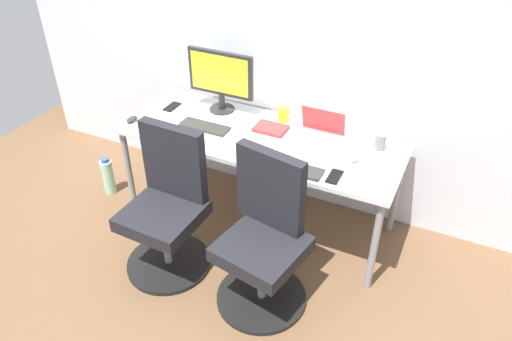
# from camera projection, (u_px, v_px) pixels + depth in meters

# --- Properties ---
(ground_plane) EXTENTS (5.28, 5.28, 0.00)m
(ground_plane) POSITION_uv_depth(u_px,v_px,m) (259.00, 218.00, 3.60)
(ground_plane) COLOR brown
(back_wall) EXTENTS (4.40, 0.04, 2.60)m
(back_wall) POSITION_uv_depth(u_px,v_px,m) (288.00, 25.00, 3.17)
(back_wall) COLOR silver
(back_wall) RESTS_ON ground
(desk) EXTENTS (1.87, 0.69, 0.70)m
(desk) POSITION_uv_depth(u_px,v_px,m) (259.00, 143.00, 3.23)
(desk) COLOR silver
(desk) RESTS_ON ground
(office_chair_left) EXTENTS (0.54, 0.54, 0.94)m
(office_chair_left) POSITION_uv_depth(u_px,v_px,m) (168.00, 208.00, 3.02)
(office_chair_left) COLOR black
(office_chair_left) RESTS_ON ground
(office_chair_right) EXTENTS (0.54, 0.54, 0.94)m
(office_chair_right) POSITION_uv_depth(u_px,v_px,m) (265.00, 240.00, 2.79)
(office_chair_right) COLOR black
(office_chair_right) RESTS_ON ground
(water_bottle_on_floor) EXTENTS (0.09, 0.09, 0.31)m
(water_bottle_on_floor) POSITION_uv_depth(u_px,v_px,m) (108.00, 176.00, 3.78)
(water_bottle_on_floor) COLOR #A5D8B2
(water_bottle_on_floor) RESTS_ON ground
(desktop_monitor) EXTENTS (0.48, 0.18, 0.43)m
(desktop_monitor) POSITION_uv_depth(u_px,v_px,m) (221.00, 77.00, 3.34)
(desktop_monitor) COLOR #262626
(desktop_monitor) RESTS_ON desk
(open_laptop) EXTENTS (0.31, 0.28, 0.22)m
(open_laptop) POSITION_uv_depth(u_px,v_px,m) (319.00, 135.00, 3.09)
(open_laptop) COLOR silver
(open_laptop) RESTS_ON desk
(keyboard_by_monitor) EXTENTS (0.34, 0.12, 0.02)m
(keyboard_by_monitor) POSITION_uv_depth(u_px,v_px,m) (205.00, 127.00, 3.27)
(keyboard_by_monitor) COLOR #2D2D2D
(keyboard_by_monitor) RESTS_ON desk
(keyboard_by_laptop) EXTENTS (0.34, 0.12, 0.02)m
(keyboard_by_laptop) POSITION_uv_depth(u_px,v_px,m) (294.00, 169.00, 2.87)
(keyboard_by_laptop) COLOR #2D2D2D
(keyboard_by_laptop) RESTS_ON desk
(mouse_by_monitor) EXTENTS (0.06, 0.10, 0.03)m
(mouse_by_monitor) POSITION_uv_depth(u_px,v_px,m) (355.00, 158.00, 2.95)
(mouse_by_monitor) COLOR #B7B7B7
(mouse_by_monitor) RESTS_ON desk
(mouse_by_laptop) EXTENTS (0.06, 0.10, 0.03)m
(mouse_by_laptop) POSITION_uv_depth(u_px,v_px,m) (132.00, 119.00, 3.34)
(mouse_by_laptop) COLOR #2D2D2D
(mouse_by_laptop) RESTS_ON desk
(coffee_mug) EXTENTS (0.08, 0.08, 0.09)m
(coffee_mug) POSITION_uv_depth(u_px,v_px,m) (284.00, 115.00, 3.33)
(coffee_mug) COLOR yellow
(coffee_mug) RESTS_ON desk
(pen_cup) EXTENTS (0.07, 0.07, 0.10)m
(pen_cup) POSITION_uv_depth(u_px,v_px,m) (380.00, 142.00, 3.03)
(pen_cup) COLOR slate
(pen_cup) RESTS_ON desk
(phone_near_monitor) EXTENTS (0.07, 0.14, 0.01)m
(phone_near_monitor) POSITION_uv_depth(u_px,v_px,m) (335.00, 177.00, 2.81)
(phone_near_monitor) COLOR black
(phone_near_monitor) RESTS_ON desk
(phone_near_laptop) EXTENTS (0.07, 0.14, 0.01)m
(phone_near_laptop) POSITION_uv_depth(u_px,v_px,m) (172.00, 107.00, 3.51)
(phone_near_laptop) COLOR black
(phone_near_laptop) RESTS_ON desk
(notebook) EXTENTS (0.21, 0.15, 0.03)m
(notebook) POSITION_uv_depth(u_px,v_px,m) (271.00, 129.00, 3.24)
(notebook) COLOR red
(notebook) RESTS_ON desk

